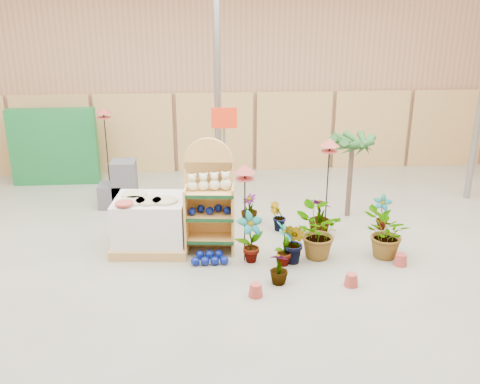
% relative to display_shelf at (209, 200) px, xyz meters
% --- Properties ---
extents(room, '(15.20, 12.10, 4.70)m').
position_rel_display_shelf_xyz_m(room, '(0.24, -0.45, 1.30)').
color(room, slate).
rests_on(room, ground).
extents(display_shelf, '(0.88, 0.60, 1.99)m').
position_rel_display_shelf_xyz_m(display_shelf, '(0.00, 0.00, 0.00)').
color(display_shelf, tan).
rests_on(display_shelf, ground).
extents(teddy_bears, '(0.74, 0.19, 0.31)m').
position_rel_display_shelf_xyz_m(teddy_bears, '(0.03, -0.09, 0.35)').
color(teddy_bears, beige).
rests_on(teddy_bears, display_shelf).
extents(gazing_balls_shelf, '(0.73, 0.25, 0.14)m').
position_rel_display_shelf_xyz_m(gazing_balls_shelf, '(0.00, -0.12, -0.13)').
color(gazing_balls_shelf, navy).
rests_on(gazing_balls_shelf, display_shelf).
extents(gazing_balls_floor, '(0.63, 0.39, 0.15)m').
position_rel_display_shelf_xyz_m(gazing_balls_floor, '(-0.02, -0.53, -0.83)').
color(gazing_balls_floor, navy).
rests_on(gazing_balls_floor, ground).
extents(pallet_stack, '(1.40, 1.20, 0.98)m').
position_rel_display_shelf_xyz_m(pallet_stack, '(-1.03, 0.10, -0.44)').
color(pallet_stack, '#B0874C').
rests_on(pallet_stack, ground).
extents(charcoal_planters, '(0.80, 0.50, 1.00)m').
position_rel_display_shelf_xyz_m(charcoal_planters, '(-1.84, 2.19, -0.49)').
color(charcoal_planters, '#39393D').
rests_on(charcoal_planters, ground).
extents(trellis_stock, '(2.00, 0.30, 1.80)m').
position_rel_display_shelf_xyz_m(trellis_stock, '(-3.56, 3.84, -0.01)').
color(trellis_stock, '#15642C').
rests_on(trellis_stock, ground).
extents(offer_sign, '(0.50, 0.08, 2.20)m').
position_rel_display_shelf_xyz_m(offer_sign, '(0.34, 1.61, 0.66)').
color(offer_sign, gray).
rests_on(offer_sign, ground).
extents(bird_table_front, '(0.34, 0.34, 1.69)m').
position_rel_display_shelf_xyz_m(bird_table_front, '(0.57, -0.49, 0.66)').
color(bird_table_front, black).
rests_on(bird_table_front, ground).
extents(bird_table_right, '(0.34, 0.34, 1.82)m').
position_rel_display_shelf_xyz_m(bird_table_right, '(2.19, 0.58, 0.77)').
color(bird_table_right, black).
rests_on(bird_table_right, ground).
extents(bird_table_back, '(0.34, 0.34, 1.95)m').
position_rel_display_shelf_xyz_m(bird_table_back, '(-2.23, 3.19, 0.90)').
color(bird_table_back, black).
rests_on(bird_table_back, ground).
extents(palm, '(0.70, 0.70, 1.80)m').
position_rel_display_shelf_xyz_m(palm, '(2.82, 1.32, 0.63)').
color(palm, brown).
rests_on(palm, ground).
extents(potted_plant_0, '(0.55, 0.47, 0.89)m').
position_rel_display_shelf_xyz_m(potted_plant_0, '(0.66, -0.56, -0.46)').
color(potted_plant_0, '#235522').
rests_on(potted_plant_0, ground).
extents(potted_plant_1, '(0.48, 0.52, 0.74)m').
position_rel_display_shelf_xyz_m(potted_plant_1, '(1.38, -0.68, -0.54)').
color(potted_plant_1, '#235522').
rests_on(potted_plant_1, ground).
extents(potted_plant_2, '(1.08, 1.05, 0.91)m').
position_rel_display_shelf_xyz_m(potted_plant_2, '(1.77, -0.47, -0.45)').
color(potted_plant_2, '#235522').
rests_on(potted_plant_2, ground).
extents(potted_plant_3, '(0.58, 0.58, 0.74)m').
position_rel_display_shelf_xyz_m(potted_plant_3, '(2.05, 0.43, -0.54)').
color(potted_plant_3, '#235522').
rests_on(potted_plant_3, ground).
extents(potted_plant_4, '(0.42, 0.34, 0.69)m').
position_rel_display_shelf_xyz_m(potted_plant_4, '(3.28, 0.61, -0.56)').
color(potted_plant_4, '#235522').
rests_on(potted_plant_4, ground).
extents(potted_plant_5, '(0.34, 0.28, 0.57)m').
position_rel_display_shelf_xyz_m(potted_plant_5, '(1.30, 0.69, -0.62)').
color(potted_plant_5, '#235522').
rests_on(potted_plant_5, ground).
extents(potted_plant_7, '(0.36, 0.36, 0.52)m').
position_rel_display_shelf_xyz_m(potted_plant_7, '(1.03, -1.31, -0.65)').
color(potted_plant_7, '#235522').
rests_on(potted_plant_7, ground).
extents(potted_plant_8, '(0.39, 0.48, 0.79)m').
position_rel_display_shelf_xyz_m(potted_plant_8, '(1.20, -0.74, -0.52)').
color(potted_plant_8, '#235522').
rests_on(potted_plant_8, ground).
extents(potted_plant_10, '(1.04, 1.05, 0.88)m').
position_rel_display_shelf_xyz_m(potted_plant_10, '(2.96, -0.59, -0.47)').
color(potted_plant_10, '#235522').
rests_on(potted_plant_10, ground).
extents(potted_plant_11, '(0.44, 0.44, 0.60)m').
position_rel_display_shelf_xyz_m(potted_plant_11, '(0.79, 1.08, -0.61)').
color(potted_plant_11, '#235522').
rests_on(potted_plant_11, ground).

